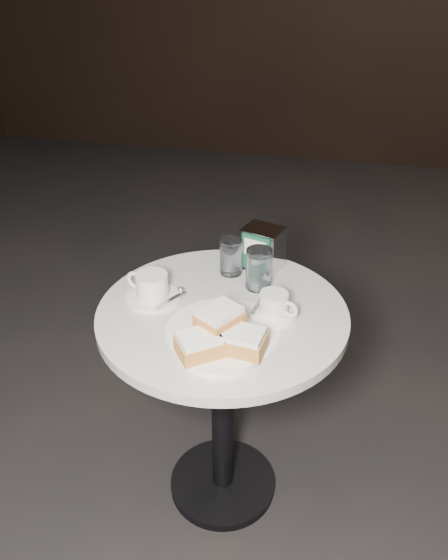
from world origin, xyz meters
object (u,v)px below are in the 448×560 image
napkin_dispenser (262,248)px  cafe_table (222,365)px  beignet_plate (220,339)px  coffee_cup_right (274,306)px  water_glass_left (231,257)px  water_glass_right (259,269)px  coffee_cup_left (152,288)px

napkin_dispenser → cafe_table: bearing=-87.1°
beignet_plate → coffee_cup_right: bearing=59.9°
beignet_plate → water_glass_left: (-0.06, 0.38, 0.02)m
napkin_dispenser → beignet_plate: bearing=-76.3°
water_glass_left → water_glass_right: (0.10, -0.06, 0.00)m
coffee_cup_left → coffee_cup_right: 0.35m
water_glass_right → coffee_cup_left: bearing=-155.3°
coffee_cup_left → water_glass_left: (0.19, 0.19, 0.02)m
coffee_cup_left → napkin_dispenser: (0.28, 0.24, 0.03)m
coffee_cup_left → water_glass_left: bearing=60.3°
cafe_table → water_glass_right: water_glass_right is taller
cafe_table → water_glass_left: bearing=95.5°
cafe_table → beignet_plate: size_ratio=2.78×
cafe_table → coffee_cup_right: (0.14, 0.01, 0.23)m
coffee_cup_left → napkin_dispenser: 0.37m
cafe_table → coffee_cup_left: bearing=177.2°
napkin_dispenser → coffee_cup_right: bearing=-55.4°
water_glass_left → napkin_dispenser: napkin_dispenser is taller
water_glass_left → water_glass_right: bearing=-33.4°
cafe_table → beignet_plate: beignet_plate is taller
coffee_cup_left → water_glass_right: bearing=39.1°
coffee_cup_right → water_glass_left: bearing=153.1°
coffee_cup_left → water_glass_left: 0.27m
cafe_table → water_glass_right: size_ratio=6.06×
coffee_cup_right → napkin_dispenser: size_ratio=1.28×
coffee_cup_right → napkin_dispenser: napkin_dispenser is taller
cafe_table → napkin_dispenser: 0.37m
water_glass_right → napkin_dispenser: size_ratio=0.89×
coffee_cup_right → water_glass_left: size_ratio=1.56×
coffee_cup_left → water_glass_left: size_ratio=1.68×
coffee_cup_left → napkin_dispenser: napkin_dispenser is taller
coffee_cup_left → coffee_cup_right: (0.35, -0.00, -0.00)m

